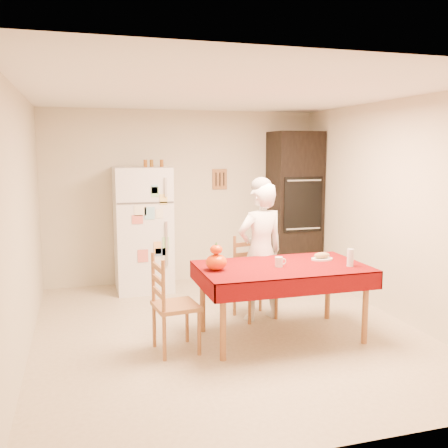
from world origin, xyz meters
name	(u,v)px	position (x,y,z in m)	size (l,w,h in m)	color
floor	(227,330)	(0.00, 0.00, 0.00)	(4.50, 4.50, 0.00)	tan
room_shell	(227,180)	(0.00, 0.00, 1.62)	(4.02, 4.52, 2.51)	beige
refrigerator	(143,229)	(-0.65, 1.88, 0.85)	(0.75, 0.74, 1.70)	white
oven_cabinet	(294,206)	(1.63, 1.93, 1.10)	(0.70, 0.62, 2.20)	black
dining_table	(282,272)	(0.48, -0.34, 0.69)	(1.70, 1.00, 0.76)	brown
chair_far	(253,274)	(0.42, 0.39, 0.51)	(0.49, 0.48, 0.95)	brown
chair_left	(169,301)	(-0.69, -0.40, 0.51)	(0.44, 0.46, 0.95)	brown
seated_woman	(261,252)	(0.47, 0.26, 0.79)	(0.57, 0.38, 1.57)	white
coffee_mug	(279,262)	(0.43, -0.38, 0.81)	(0.08, 0.08, 0.10)	white
pumpkin_lower	(216,262)	(-0.21, -0.33, 0.84)	(0.21, 0.21, 0.16)	#EB5505
pumpkin_upper	(216,250)	(-0.21, -0.33, 0.97)	(0.12, 0.12, 0.09)	#C83E04
wine_glass	(350,258)	(1.13, -0.55, 0.85)	(0.07, 0.07, 0.18)	white
bread_plate	(322,259)	(1.00, -0.21, 0.77)	(0.24, 0.24, 0.02)	white
bread_loaf	(322,255)	(1.00, -0.21, 0.81)	(0.18, 0.10, 0.06)	#9A7D4B
spice_jar_left	(145,163)	(-0.59, 1.93, 1.75)	(0.05, 0.05, 0.10)	brown
spice_jar_mid	(152,163)	(-0.50, 1.93, 1.75)	(0.05, 0.05, 0.10)	brown
spice_jar_right	(162,163)	(-0.37, 1.93, 1.75)	(0.05, 0.05, 0.10)	brown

